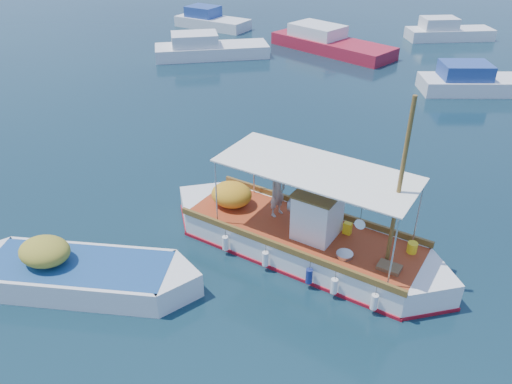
% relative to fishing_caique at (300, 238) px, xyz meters
% --- Properties ---
extents(ground, '(160.00, 160.00, 0.00)m').
position_rel_fishing_caique_xyz_m(ground, '(-0.53, 0.44, -0.50)').
color(ground, black).
rests_on(ground, ground).
extents(fishing_caique, '(9.09, 4.12, 5.71)m').
position_rel_fishing_caique_xyz_m(fishing_caique, '(0.00, 0.00, 0.00)').
color(fishing_caique, white).
rests_on(fishing_caique, ground).
extents(dinghy, '(6.82, 2.89, 1.69)m').
position_rel_fishing_caique_xyz_m(dinghy, '(-5.45, -3.42, -0.15)').
color(dinghy, white).
rests_on(dinghy, ground).
extents(bg_boat_nw, '(7.64, 5.61, 1.80)m').
position_rel_fishing_caique_xyz_m(bg_boat_nw, '(-10.82, 18.52, -0.01)').
color(bg_boat_nw, silver).
rests_on(bg_boat_nw, ground).
extents(bg_boat_n, '(9.13, 6.44, 1.80)m').
position_rel_fishing_caique_xyz_m(bg_boat_n, '(-3.56, 22.58, -0.01)').
color(bg_boat_n, maroon).
rests_on(bg_boat_n, ground).
extents(bg_boat_ne, '(6.76, 4.05, 1.80)m').
position_rel_fishing_caique_xyz_m(bg_boat_ne, '(5.74, 16.87, -0.01)').
color(bg_boat_ne, silver).
rests_on(bg_boat_ne, ground).
extents(bg_boat_far_w, '(6.38, 3.59, 1.80)m').
position_rel_fishing_caique_xyz_m(bg_boat_far_w, '(-13.94, 26.36, -0.01)').
color(bg_boat_far_w, silver).
rests_on(bg_boat_far_w, ground).
extents(bg_boat_far_n, '(6.50, 4.30, 1.80)m').
position_rel_fishing_caique_xyz_m(bg_boat_far_n, '(4.19, 28.37, -0.01)').
color(bg_boat_far_n, silver).
rests_on(bg_boat_far_n, ground).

